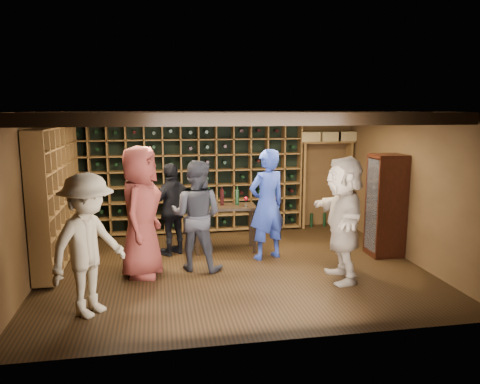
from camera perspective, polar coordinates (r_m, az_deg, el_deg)
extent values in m
plane|color=black|center=(7.71, -0.76, -9.16)|extent=(6.00, 6.00, 0.00)
plane|color=#4D341A|center=(9.84, -3.14, 2.52)|extent=(6.00, 0.00, 6.00)
plane|color=#4D341A|center=(5.00, 3.87, -4.90)|extent=(6.00, 0.00, 6.00)
plane|color=#4D341A|center=(7.53, -23.95, -0.68)|extent=(0.00, 5.00, 5.00)
plane|color=#4D341A|center=(8.41, 19.82, 0.65)|extent=(0.00, 5.00, 5.00)
plane|color=black|center=(7.28, -0.81, 9.76)|extent=(6.00, 6.00, 0.00)
cube|color=black|center=(5.71, 1.81, 8.86)|extent=(5.90, 0.18, 0.16)
cube|color=black|center=(6.79, -0.12, 9.06)|extent=(5.90, 0.18, 0.16)
cube|color=black|center=(7.87, -1.52, 9.19)|extent=(5.90, 0.18, 0.16)
cube|color=black|center=(8.96, -2.59, 9.29)|extent=(5.90, 0.18, 0.16)
cylinder|color=black|center=(7.19, -10.40, 8.71)|extent=(0.10, 0.10, 0.10)
cylinder|color=black|center=(7.73, 0.93, 8.96)|extent=(0.10, 0.10, 0.10)
cylinder|color=black|center=(7.35, 10.54, 8.74)|extent=(0.10, 0.10, 0.10)
cylinder|color=black|center=(8.44, -3.50, 9.03)|extent=(0.10, 0.10, 0.10)
cube|color=brown|center=(9.64, -6.12, 1.72)|extent=(4.65, 0.30, 2.20)
cube|color=black|center=(9.64, -6.12, 1.72)|extent=(4.56, 0.02, 2.16)
cube|color=brown|center=(8.30, -21.44, -0.28)|extent=(0.30, 2.65, 2.20)
cube|color=black|center=(8.30, -21.44, -0.28)|extent=(0.29, 0.02, 2.16)
cube|color=brown|center=(10.18, 10.56, 6.01)|extent=(1.15, 0.32, 0.04)
cube|color=brown|center=(10.47, 13.06, 0.97)|extent=(0.05, 0.28, 1.85)
cube|color=brown|center=(10.11, 7.63, 0.82)|extent=(0.05, 0.28, 1.85)
cube|color=#9B7F4D|center=(10.04, 8.43, 6.71)|extent=(0.40, 0.30, 0.20)
cube|color=#9B7F4D|center=(10.19, 10.85, 6.69)|extent=(0.40, 0.30, 0.20)
cube|color=#9B7F4D|center=(10.32, 12.67, 6.66)|extent=(0.40, 0.30, 0.20)
cube|color=black|center=(8.71, 17.09, -6.99)|extent=(0.55, 0.50, 0.10)
cube|color=black|center=(8.51, 17.38, -1.51)|extent=(0.55, 0.50, 1.70)
cube|color=white|center=(8.39, 15.81, -1.58)|extent=(0.01, 0.46, 1.60)
cube|color=black|center=(8.51, 17.38, -1.51)|extent=(0.50, 0.44, 0.02)
sphere|color=#59260C|center=(8.48, 17.30, -0.85)|extent=(0.18, 0.18, 0.18)
imported|color=navy|center=(7.95, 3.31, -1.53)|extent=(0.80, 0.67, 1.89)
imported|color=black|center=(7.44, -5.33, -2.87)|extent=(1.05, 0.95, 1.76)
imported|color=maroon|center=(7.25, -12.02, -2.38)|extent=(0.89, 1.12, 2.01)
imported|color=black|center=(8.26, -8.20, -2.10)|extent=(1.01, 0.87, 1.63)
imported|color=gray|center=(6.07, -18.02, -6.19)|extent=(1.23, 1.32, 1.79)
imported|color=gray|center=(7.11, 12.48, -3.22)|extent=(0.74, 1.78, 1.87)
cube|color=black|center=(8.40, -1.86, -1.84)|extent=(1.13, 0.61, 0.05)
cube|color=black|center=(8.24, -5.22, -5.06)|extent=(0.06, 0.06, 0.79)
cube|color=black|center=(8.33, 1.77, -4.85)|extent=(0.06, 0.06, 0.79)
cube|color=black|center=(8.68, -5.32, -4.27)|extent=(0.06, 0.06, 0.79)
cube|color=black|center=(8.77, 1.31, -4.09)|extent=(0.06, 0.06, 0.79)
cylinder|color=black|center=(8.39, -3.77, -0.73)|extent=(0.07, 0.07, 0.28)
cylinder|color=black|center=(8.41, -2.21, -0.69)|extent=(0.07, 0.07, 0.28)
cylinder|color=black|center=(8.43, -0.35, -0.65)|extent=(0.07, 0.07, 0.28)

